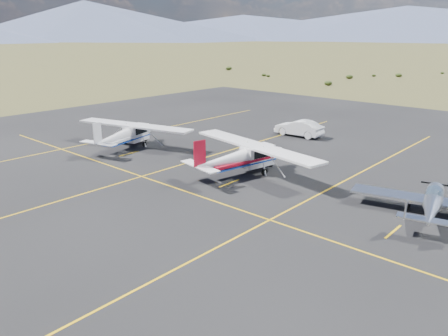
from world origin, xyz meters
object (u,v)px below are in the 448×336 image
aircraft_cessna (243,156)px  aircraft_plain (126,134)px  aircraft_low_wing (433,201)px  sedan (299,128)px

aircraft_cessna → aircraft_plain: (-1.08, 12.02, -0.06)m
aircraft_low_wing → sedan: aircraft_low_wing is taller
sedan → aircraft_plain: bearing=-34.7°
aircraft_low_wing → aircraft_plain: 24.52m
aircraft_low_wing → aircraft_cessna: bearing=81.6°
aircraft_low_wing → aircraft_cessna: 12.45m
aircraft_low_wing → sedan: size_ratio=1.89×
aircraft_cessna → sedan: 13.18m
aircraft_low_wing → aircraft_cessna: aircraft_cessna is taller
aircraft_cessna → sedan: aircraft_cessna is taller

